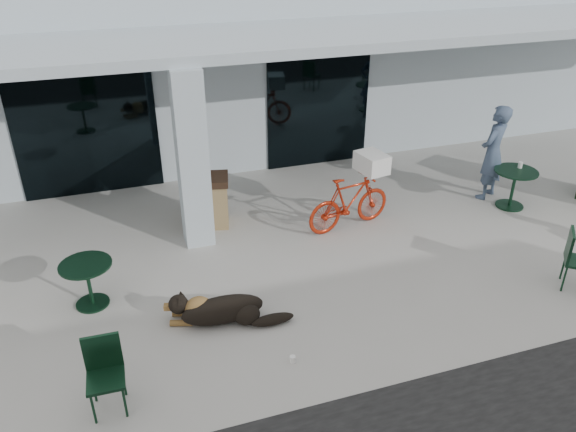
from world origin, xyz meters
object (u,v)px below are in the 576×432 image
object	(u,v)px
cafe_chair_near	(106,379)
dog	(223,309)
cafe_table_near	(89,284)
trash_receptacle	(213,201)
person	(493,153)
bicycle	(349,202)
cafe_table_far	(513,189)

from	to	relation	value
cafe_chair_near	dog	bearing A→B (deg)	37.58
cafe_chair_near	cafe_table_near	bearing A→B (deg)	96.05
cafe_table_near	trash_receptacle	xyz separation A→B (m)	(2.27, 1.87, 0.14)
dog	cafe_chair_near	xyz separation A→B (m)	(-1.63, -1.18, 0.25)
dog	person	size ratio (longest dim) A/B	0.70
bicycle	person	distance (m)	3.29
bicycle	trash_receptacle	world-z (taller)	bicycle
dog	cafe_table_far	bearing A→B (deg)	32.66
cafe_table_near	trash_receptacle	distance (m)	2.95
dog	cafe_table_near	distance (m)	2.07
cafe_chair_near	cafe_table_far	world-z (taller)	cafe_chair_near
cafe_table_near	person	size ratio (longest dim) A/B	0.39
dog	person	bearing A→B (deg)	37.74
cafe_chair_near	cafe_table_far	size ratio (longest dim) A/B	1.15
person	trash_receptacle	distance (m)	5.67
cafe_chair_near	person	world-z (taller)	person
bicycle	cafe_table_near	size ratio (longest dim) A/B	2.27
person	cafe_table_far	bearing A→B (deg)	79.56
bicycle	dog	world-z (taller)	bicycle
cafe_table_near	cafe_table_far	distance (m)	8.11
cafe_chair_near	person	bearing A→B (deg)	25.94
cafe_table_far	trash_receptacle	world-z (taller)	trash_receptacle
cafe_table_near	person	xyz separation A→B (m)	(7.89, 1.27, 0.62)
bicycle	cafe_table_near	bearing A→B (deg)	90.66
bicycle	trash_receptacle	bearing A→B (deg)	58.04
dog	trash_receptacle	size ratio (longest dim) A/B	1.38
cafe_table_near	bicycle	bearing A→B (deg)	11.80
bicycle	cafe_table_far	distance (m)	3.45
bicycle	person	size ratio (longest dim) A/B	0.89
bicycle	cafe_table_far	world-z (taller)	bicycle
dog	cafe_chair_near	size ratio (longest dim) A/B	1.43
dog	cafe_chair_near	world-z (taller)	cafe_chair_near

